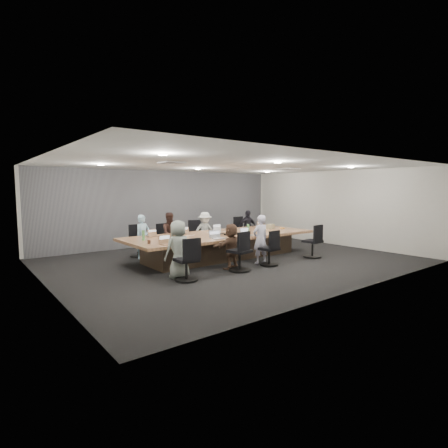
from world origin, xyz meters
TOP-DOWN VIEW (x-y plane):
  - floor at (0.00, 0.00)m, footprint 10.00×8.00m
  - ceiling at (0.00, 0.00)m, footprint 10.00×8.00m
  - wall_back at (0.00, 4.00)m, footprint 10.00×0.00m
  - wall_front at (0.00, -4.00)m, footprint 10.00×0.00m
  - wall_left at (-5.00, 0.00)m, footprint 0.00×8.00m
  - wall_right at (5.00, 0.00)m, footprint 0.00×8.00m
  - curtain at (0.00, 3.92)m, footprint 9.80×0.04m
  - conference_table at (0.00, 0.50)m, footprint 6.00×2.20m
  - chair_0 at (-1.99, 2.20)m, footprint 0.57×0.57m
  - chair_1 at (-1.03, 2.20)m, footprint 0.53×0.53m
  - chair_2 at (0.30, 2.20)m, footprint 0.70×0.70m
  - chair_3 at (2.24, 2.20)m, footprint 0.65×0.65m
  - chair_4 at (-2.33, -1.20)m, footprint 0.59×0.59m
  - chair_5 at (-0.73, -1.20)m, footprint 0.70×0.70m
  - chair_6 at (0.33, -1.20)m, footprint 0.59×0.59m
  - chair_7 at (2.22, -1.20)m, footprint 0.63×0.63m
  - person_0 at (-1.99, 1.85)m, footprint 0.55×0.42m
  - laptop_0 at (-1.99, 1.30)m, footprint 0.33×0.26m
  - person_1 at (-1.03, 1.85)m, footprint 0.68×0.54m
  - laptop_1 at (-1.03, 1.30)m, footprint 0.39×0.30m
  - person_2 at (0.30, 1.85)m, footprint 0.95×0.68m
  - laptop_2 at (0.30, 1.30)m, footprint 0.31×0.22m
  - person_3 at (2.24, 1.85)m, footprint 0.83×0.47m
  - laptop_3 at (2.24, 1.30)m, footprint 0.37×0.26m
  - person_4 at (-2.33, -0.85)m, footprint 0.68×0.44m
  - laptop_4 at (-2.33, -0.30)m, footprint 0.34×0.24m
  - person_5 at (-0.73, -0.85)m, footprint 1.17×0.61m
  - laptop_5 at (-0.73, -0.30)m, footprint 0.37×0.28m
  - person_6 at (0.33, -0.85)m, footprint 0.53×0.37m
  - laptop_6 at (0.33, -0.30)m, footprint 0.36×0.27m
  - bottle_green_left at (-2.52, 0.66)m, footprint 0.08×0.08m
  - bottle_green_right at (0.75, 0.14)m, footprint 0.08×0.08m
  - bottle_clear at (-1.65, 0.37)m, footprint 0.08×0.08m
  - cup_white_far at (0.05, 0.68)m, footprint 0.08×0.08m
  - cup_white_near at (2.00, 0.76)m, footprint 0.09×0.09m
  - mug_brown at (-2.65, 0.05)m, footprint 0.09×0.09m
  - mic_left at (-0.67, 0.04)m, footprint 0.14×0.10m
  - mic_right at (-0.07, 0.44)m, footprint 0.15×0.11m
  - stapler at (-0.10, 0.16)m, footprint 0.16×0.07m
  - canvas_bag at (2.20, 0.60)m, footprint 0.32×0.24m
  - snack_packet at (2.54, 0.36)m, footprint 0.19×0.19m

SIDE VIEW (x-z plane):
  - floor at x=0.00m, z-range 0.00..0.00m
  - chair_1 at x=-1.03m, z-range 0.00..0.75m
  - chair_6 at x=0.33m, z-range 0.00..0.78m
  - conference_table at x=0.00m, z-range 0.03..0.77m
  - chair_0 at x=-1.99m, z-range 0.00..0.80m
  - chair_4 at x=-2.33m, z-range 0.00..0.82m
  - chair_2 at x=0.30m, z-range 0.00..0.84m
  - chair_7 at x=2.22m, z-range 0.00..0.85m
  - chair_5 at x=-0.73m, z-range 0.00..0.87m
  - chair_3 at x=2.24m, z-range 0.00..0.88m
  - person_5 at x=-0.73m, z-range 0.00..1.21m
  - person_2 at x=0.30m, z-range 0.00..1.32m
  - person_3 at x=2.24m, z-range 0.00..1.32m
  - person_0 at x=-1.99m, z-range 0.00..1.34m
  - person_1 at x=-1.03m, z-range 0.00..1.37m
  - person_4 at x=-2.33m, z-range 0.00..1.38m
  - person_6 at x=0.33m, z-range 0.00..1.39m
  - laptop_0 at x=-1.99m, z-range 0.74..0.76m
  - laptop_1 at x=-1.03m, z-range 0.74..0.76m
  - laptop_2 at x=0.30m, z-range 0.74..0.76m
  - laptop_3 at x=2.24m, z-range 0.74..0.76m
  - laptop_4 at x=-2.33m, z-range 0.74..0.76m
  - laptop_5 at x=-0.73m, z-range 0.74..0.76m
  - laptop_6 at x=0.33m, z-range 0.74..0.76m
  - mic_right at x=-0.07m, z-range 0.74..0.77m
  - mic_left at x=-0.67m, z-range 0.74..0.77m
  - snack_packet at x=2.54m, z-range 0.74..0.78m
  - stapler at x=-0.10m, z-range 0.74..0.80m
  - cup_white_far at x=0.05m, z-range 0.74..0.84m
  - mug_brown at x=-2.65m, z-range 0.74..0.84m
  - cup_white_near at x=2.00m, z-range 0.74..0.85m
  - canvas_bag at x=2.20m, z-range 0.74..0.90m
  - bottle_clear at x=-1.65m, z-range 0.74..0.97m
  - bottle_green_left at x=-2.52m, z-range 0.74..1.01m
  - bottle_green_right at x=0.75m, z-range 0.74..1.02m
  - wall_back at x=0.00m, z-range 0.00..2.80m
  - wall_front at x=0.00m, z-range 0.00..2.80m
  - wall_left at x=-5.00m, z-range 0.00..2.80m
  - wall_right at x=5.00m, z-range 0.00..2.80m
  - curtain at x=0.00m, z-range 0.00..2.80m
  - ceiling at x=0.00m, z-range 2.80..2.80m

